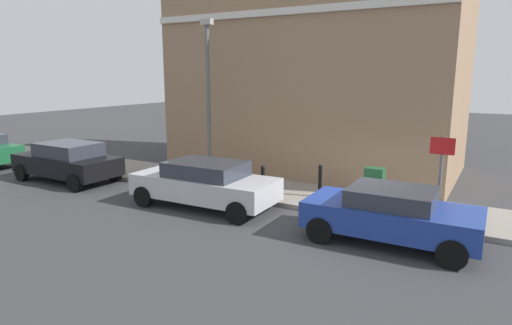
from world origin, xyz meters
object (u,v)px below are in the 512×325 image
object	(u,v)px
car_blue	(391,214)
bollard_near_cabinet	(320,180)
street_sign	(441,167)
utility_cabinet	(374,188)
car_silver	(205,183)
car_black	(68,161)
lamppost	(208,94)
bollard_far_kerb	(263,180)

from	to	relation	value
car_blue	bollard_near_cabinet	xyz separation A→B (m)	(2.45, 2.79, -0.02)
street_sign	car_blue	bearing A→B (deg)	153.63
utility_cabinet	street_sign	bearing A→B (deg)	-110.35
car_silver	bollard_near_cabinet	size ratio (longest dim) A/B	4.32
car_black	street_sign	distance (m)	12.97
car_silver	lamppost	size ratio (longest dim) A/B	0.79
utility_cabinet	car_black	bearing A→B (deg)	101.25
car_black	lamppost	world-z (taller)	lamppost
car_blue	street_sign	bearing A→B (deg)	-117.04
car_black	bollard_far_kerb	bearing A→B (deg)	-169.75
car_silver	car_black	world-z (taller)	car_black
utility_cabinet	bollard_far_kerb	size ratio (longest dim) A/B	1.11
car_blue	car_silver	bearing A→B (deg)	-1.69
lamppost	car_black	bearing A→B (deg)	116.13
car_silver	lamppost	distance (m)	3.88
car_black	utility_cabinet	size ratio (longest dim) A/B	3.70
utility_cabinet	bollard_far_kerb	distance (m)	3.39
car_black	bollard_far_kerb	size ratio (longest dim) A/B	4.10
bollard_near_cabinet	lamppost	xyz separation A→B (m)	(0.10, 4.38, 2.60)
utility_cabinet	lamppost	world-z (taller)	lamppost
lamppost	street_sign	bearing A→B (deg)	-96.35
bollard_far_kerb	lamppost	xyz separation A→B (m)	(1.10, 2.86, 2.60)
utility_cabinet	bollard_near_cabinet	xyz separation A→B (m)	(0.10, 1.75, 0.02)
street_sign	car_silver	bearing A→B (deg)	103.73
bollard_near_cabinet	lamppost	size ratio (longest dim) A/B	0.18
car_silver	bollard_near_cabinet	distance (m)	3.65
car_blue	bollard_far_kerb	bearing A→B (deg)	-19.23
lamppost	bollard_far_kerb	bearing A→B (deg)	-111.12
utility_cabinet	lamppost	distance (m)	6.67
car_silver	car_black	size ratio (longest dim) A/B	1.06
car_silver	lamppost	world-z (taller)	lamppost
car_black	street_sign	world-z (taller)	street_sign
car_silver	bollard_near_cabinet	xyz separation A→B (m)	(2.35, -2.79, -0.05)
street_sign	lamppost	size ratio (longest dim) A/B	0.40
car_silver	utility_cabinet	xyz separation A→B (m)	(2.25, -4.53, -0.08)
bollard_near_cabinet	street_sign	bearing A→B (deg)	-102.37
car_silver	street_sign	distance (m)	6.65
car_silver	lamppost	bearing A→B (deg)	-58.34
car_black	bollard_near_cabinet	size ratio (longest dim) A/B	4.10
car_blue	utility_cabinet	distance (m)	2.57
utility_cabinet	bollard_near_cabinet	size ratio (longest dim) A/B	1.11
street_sign	utility_cabinet	bearing A→B (deg)	69.65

